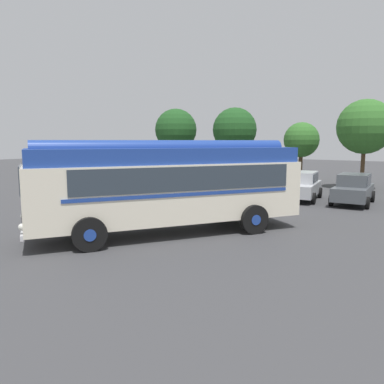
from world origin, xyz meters
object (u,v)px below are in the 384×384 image
Objects in this scene: car_near_left at (221,180)px; car_mid_left at (259,182)px; box_van at (184,171)px; vintage_bus at (169,183)px; car_mid_right at (302,186)px; car_far_right at (353,189)px.

car_near_left and car_mid_left have the same top height.
box_van reaches higher than car_near_left.
car_near_left is at bearing 7.96° from box_van.
vintage_bus is 11.72m from car_near_left.
box_van is at bearing -172.04° from car_near_left.
box_van is (-8.38, -0.30, 0.52)m from car_mid_right.
car_mid_right is at bearing 2.07° from box_van.
car_mid_left is at bearing 176.97° from car_mid_right.
car_far_right is at bearing 0.02° from car_mid_left.
vintage_bus reaches higher than car_far_right.
car_far_right is at bearing 3.06° from car_mid_right.
car_mid_right is 0.74× the size of box_van.
car_mid_right is at bearing 82.22° from vintage_bus.
car_near_left is 2.76m from car_mid_left.
car_mid_right is 8.41m from box_van.
box_van is (-5.57, -0.45, 0.52)m from car_mid_left.
car_mid_left and car_far_right have the same top height.
car_near_left is at bearing 110.52° from vintage_bus.
car_mid_left is at bearing 1.22° from car_near_left.
vintage_bus is 2.25× the size of car_near_left.
car_near_left and car_far_right have the same top height.
car_mid_left is 0.96× the size of car_mid_right.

